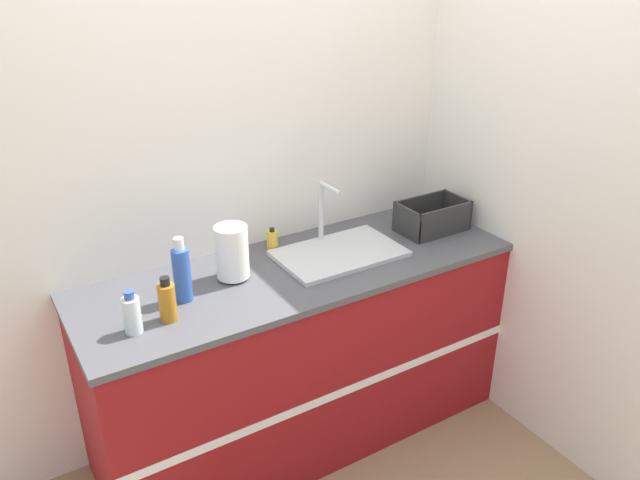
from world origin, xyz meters
name	(u,v)px	position (x,y,z in m)	size (l,w,h in m)	color
ground_plane	(337,471)	(0.00, 0.00, 0.00)	(12.00, 12.00, 0.00)	#937A56
wall_back	(261,161)	(0.00, 0.67, 1.30)	(4.33, 0.06, 2.60)	silver
wall_right	(476,147)	(0.99, 0.32, 1.30)	(0.06, 2.64, 2.60)	silver
counter_cabinet	(302,353)	(0.00, 0.32, 0.46)	(1.95, 0.66, 0.92)	maroon
sink	(338,251)	(0.21, 0.33, 0.94)	(0.56, 0.36, 0.31)	silver
paper_towel_roll	(232,252)	(-0.29, 0.37, 1.04)	(0.14, 0.14, 0.24)	#4C4C51
dish_rack	(432,219)	(0.74, 0.32, 0.97)	(0.33, 0.20, 0.15)	#2D2D2D
bottle_blue	(182,273)	(-0.53, 0.31, 1.04)	(0.07, 0.07, 0.27)	#2D56B7
bottle_clear	(132,314)	(-0.77, 0.19, 0.99)	(0.06, 0.06, 0.17)	silver
bottle_amber	(167,301)	(-0.63, 0.20, 1.00)	(0.07, 0.07, 0.18)	#B26B19
soap_dispenser	(272,240)	(-0.02, 0.53, 0.96)	(0.05, 0.05, 0.11)	gold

